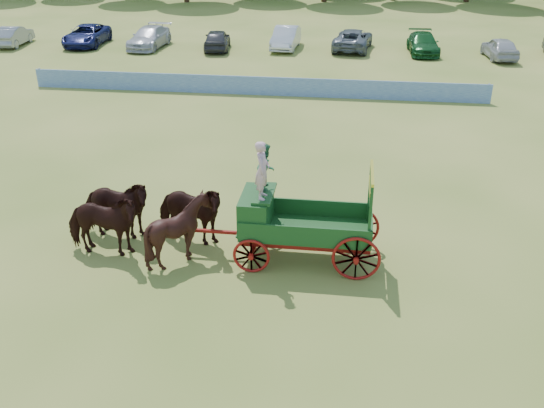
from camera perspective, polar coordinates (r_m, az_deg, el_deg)
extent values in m
plane|color=#A59B4A|center=(18.56, -7.54, -5.26)|extent=(160.00, 160.00, 0.00)
imported|color=black|center=(18.89, -15.69, -1.91)|extent=(2.46, 1.15, 2.06)
imported|color=black|center=(19.78, -14.51, -0.43)|extent=(2.49, 1.23, 2.06)
imported|color=black|center=(18.11, -8.67, -2.43)|extent=(1.99, 1.80, 2.06)
imported|color=black|center=(19.04, -7.79, -0.87)|extent=(2.63, 1.64, 2.06)
cube|color=#9E120F|center=(18.34, -1.48, -3.27)|extent=(0.12, 2.00, 0.12)
cube|color=#9E120F|center=(18.15, 7.93, -3.86)|extent=(0.12, 2.00, 0.12)
cube|color=#9E120F|center=(17.65, 3.06, -4.12)|extent=(3.80, 0.10, 0.12)
cube|color=#9E120F|center=(18.60, 3.35, -2.42)|extent=(3.80, 0.10, 0.12)
cube|color=#9E120F|center=(18.41, -4.25, -2.67)|extent=(2.80, 0.09, 0.09)
cube|color=#184819|center=(17.99, 3.23, -2.47)|extent=(3.80, 1.80, 0.10)
cube|color=#184819|center=(17.08, 3.01, -2.99)|extent=(3.80, 0.06, 0.55)
cube|color=#184819|center=(18.63, 3.48, -0.37)|extent=(3.80, 0.06, 0.55)
cube|color=#184819|center=(17.83, 9.29, -1.98)|extent=(0.06, 1.80, 0.55)
cube|color=#184819|center=(17.89, -1.51, -0.62)|extent=(0.85, 1.70, 1.05)
cube|color=#184819|center=(17.60, -0.73, 0.99)|extent=(0.55, 1.50, 0.08)
cube|color=#184819|center=(18.04, -2.70, -1.11)|extent=(0.10, 1.60, 0.65)
cube|color=#184819|center=(18.15, -2.12, -1.99)|extent=(0.55, 1.60, 0.06)
cube|color=#184819|center=(16.82, 9.21, -1.29)|extent=(0.08, 0.08, 1.80)
cube|color=#184819|center=(18.26, 9.16, 1.01)|extent=(0.08, 0.08, 1.80)
cube|color=#184819|center=(17.28, 9.32, 1.69)|extent=(0.07, 1.75, 0.75)
cube|color=gold|center=(17.12, 9.42, 2.91)|extent=(0.08, 1.80, 0.09)
cube|color=gold|center=(17.28, 9.19, 1.70)|extent=(0.02, 1.30, 0.12)
torus|color=#9E120F|center=(17.55, -1.96, -4.92)|extent=(1.09, 0.09, 1.09)
torus|color=#9E120F|center=(19.18, -1.03, -2.02)|extent=(1.09, 0.09, 1.09)
torus|color=#9E120F|center=(17.29, 7.93, -5.14)|extent=(1.39, 0.09, 1.39)
torus|color=#9E120F|center=(18.94, 7.98, -2.17)|extent=(1.39, 0.09, 1.39)
imported|color=#D9A6B5|center=(16.92, -0.92, 3.21)|extent=(0.41, 0.62, 1.69)
imported|color=#25633C|center=(17.63, -0.58, 3.60)|extent=(0.52, 0.67, 1.37)
cube|color=#1B4496|center=(34.88, -1.69, 11.07)|extent=(26.00, 0.08, 1.05)
imported|color=gray|center=(52.06, -23.16, 14.35)|extent=(1.96, 4.55, 1.46)
imported|color=navy|center=(50.28, -17.04, 14.95)|extent=(2.87, 5.61, 1.52)
imported|color=silver|center=(48.20, -11.48, 15.11)|extent=(2.41, 5.36, 1.53)
imported|color=#333338|center=(46.71, -5.19, 15.15)|extent=(2.34, 4.62, 1.51)
imported|color=silver|center=(46.97, 1.31, 15.36)|extent=(1.90, 4.92, 1.60)
imported|color=slate|center=(47.00, 7.62, 15.11)|extent=(3.11, 5.71, 1.52)
imported|color=#144C1E|center=(46.65, 14.04, 14.44)|extent=(2.18, 4.99, 1.43)
imported|color=#B2B2B7|center=(46.52, 20.66, 13.57)|extent=(2.15, 4.48, 1.48)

